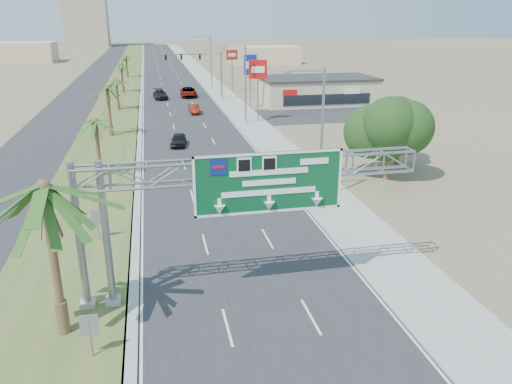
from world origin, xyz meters
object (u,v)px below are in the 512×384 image
object	(u,v)px
car_left_lane	(178,140)
sign_gantry	(235,181)
pole_sign_blue	(250,67)
palm_near	(43,188)
signal_mast	(209,72)
pole_sign_red_far	(232,58)
car_right_lane	(188,92)
store_building	(317,91)
pole_sign_red_near	(258,73)
car_mid_lane	(194,109)
car_far	(160,95)

from	to	relation	value
car_left_lane	sign_gantry	bearing A→B (deg)	-80.32
pole_sign_blue	palm_near	bearing A→B (deg)	-109.42
signal_mast	car_left_lane	world-z (taller)	signal_mast
pole_sign_red_far	sign_gantry	bearing A→B (deg)	-99.24
car_right_lane	store_building	bearing A→B (deg)	-28.29
store_building	signal_mast	bearing A→B (deg)	160.46
sign_gantry	pole_sign_red_near	world-z (taller)	pole_sign_red_near
store_building	car_right_lane	size ratio (longest dim) A/B	3.07
pole_sign_red_near	palm_near	bearing A→B (deg)	-112.38
pole_sign_red_far	pole_sign_blue	bearing A→B (deg)	-90.58
sign_gantry	signal_mast	xyz separation A→B (m)	(6.23, 62.05, -1.21)
signal_mast	pole_sign_red_near	size ratio (longest dim) A/B	1.23
pole_sign_red_near	pole_sign_blue	bearing A→B (deg)	83.90
palm_near	car_left_lane	size ratio (longest dim) A/B	2.12
pole_sign_blue	car_mid_lane	bearing A→B (deg)	-161.91
signal_mast	store_building	size ratio (longest dim) A/B	0.57
sign_gantry	pole_sign_red_near	bearing A→B (deg)	76.43
store_building	pole_sign_red_far	world-z (taller)	pole_sign_red_far
car_far	pole_sign_red_far	world-z (taller)	pole_sign_red_far
signal_mast	pole_sign_red_near	bearing A→B (deg)	-77.52
car_right_lane	car_far	bearing A→B (deg)	-162.01
car_far	pole_sign_blue	xyz separation A→B (m)	(13.47, -11.94, 5.40)
palm_near	car_right_lane	distance (m)	70.52
signal_mast	car_far	xyz separation A→B (m)	(-8.13, 3.89, -4.07)
palm_near	pole_sign_blue	world-z (taller)	palm_near
palm_near	signal_mast	xyz separation A→B (m)	(14.37, 63.97, -2.08)
car_mid_lane	pole_sign_blue	distance (m)	10.98
sign_gantry	pole_sign_red_far	bearing A→B (deg)	80.76
car_mid_lane	pole_sign_red_near	bearing A→B (deg)	-47.67
car_far	pole_sign_blue	bearing A→B (deg)	-45.49
sign_gantry	pole_sign_blue	world-z (taller)	pole_sign_blue
car_right_lane	car_mid_lane	bearing A→B (deg)	-90.46
car_mid_lane	store_building	bearing A→B (deg)	11.29
car_right_lane	car_left_lane	bearing A→B (deg)	-95.13
store_building	pole_sign_red_near	xyz separation A→B (m)	(-12.65, -12.93, 4.49)
sign_gantry	car_right_lane	distance (m)	67.70
store_building	car_left_lane	distance (m)	34.12
car_right_lane	pole_sign_red_near	world-z (taller)	pole_sign_red_near
store_building	pole_sign_red_far	bearing A→B (deg)	124.93
palm_near	car_far	bearing A→B (deg)	84.75
signal_mast	car_right_lane	xyz separation A→B (m)	(-3.17, 5.38, -4.04)
palm_near	pole_sign_red_near	xyz separation A→B (m)	(18.55, 45.07, -0.44)
palm_near	pole_sign_red_near	world-z (taller)	palm_near
car_far	pole_sign_red_near	bearing A→B (deg)	-65.57
sign_gantry	palm_near	bearing A→B (deg)	-166.68
sign_gantry	signal_mast	world-z (taller)	signal_mast
signal_mast	pole_sign_blue	distance (m)	9.75
car_left_lane	pole_sign_red_near	world-z (taller)	pole_sign_red_near
palm_near	car_mid_lane	world-z (taller)	palm_near
store_building	sign_gantry	bearing A→B (deg)	-112.36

